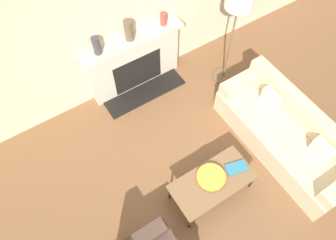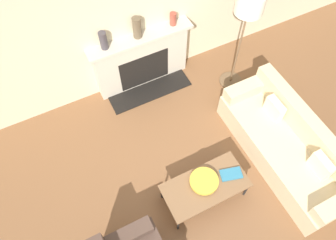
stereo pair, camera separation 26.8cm
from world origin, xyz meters
name	(u,v)px [view 2 (the right image)]	position (x,y,z in m)	size (l,w,h in m)	color
ground_plane	(217,189)	(0.00, 0.00, 0.00)	(18.00, 18.00, 0.00)	brown
wall_back	(140,5)	(0.00, 2.43, 1.45)	(18.00, 0.06, 2.90)	beige
fireplace	(142,61)	(-0.11, 2.28, 0.50)	(1.68, 0.59, 1.03)	beige
couch	(287,146)	(1.15, 0.02, 0.30)	(0.82, 2.25, 0.78)	#CCB78E
coffee_table	(205,186)	(-0.23, 0.00, 0.36)	(1.13, 0.57, 0.39)	brown
bowl	(204,181)	(-0.23, 0.05, 0.43)	(0.38, 0.38, 0.07)	gold
book	(231,174)	(0.16, -0.02, 0.40)	(0.32, 0.24, 0.02)	teal
floor_lamp	(248,12)	(1.24, 1.58, 1.49)	(0.41, 0.41, 1.80)	brown
mantel_vase_left	(103,41)	(-0.65, 2.30, 1.17)	(0.11, 0.11, 0.29)	#3D383D
mantel_vase_center_left	(137,28)	(-0.13, 2.30, 1.20)	(0.13, 0.13, 0.34)	brown
mantel_vase_center_right	(173,19)	(0.46, 2.30, 1.13)	(0.10, 0.10, 0.21)	brown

